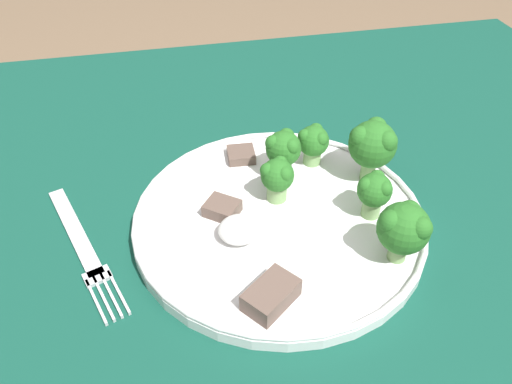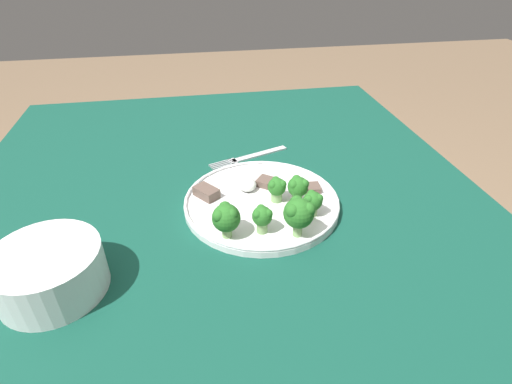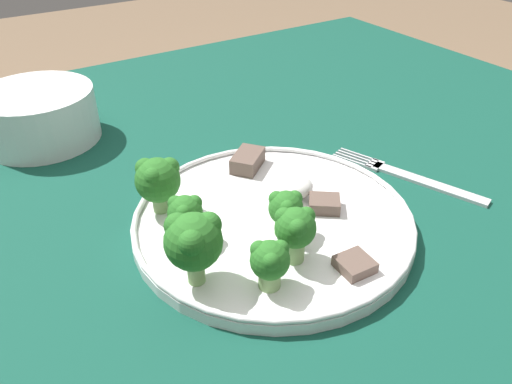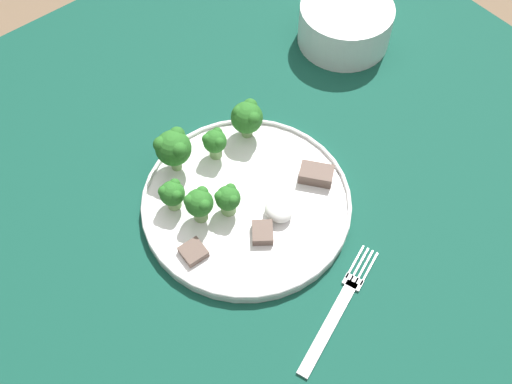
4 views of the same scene
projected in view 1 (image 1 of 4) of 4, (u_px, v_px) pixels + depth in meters
table at (245, 343)px, 0.51m from camera, size 1.16×1.03×0.72m
dinner_plate at (279, 219)px, 0.50m from camera, size 0.29×0.29×0.02m
fork at (83, 246)px, 0.48m from camera, size 0.08×0.19×0.00m
broccoli_floret_near_rim_left at (313, 142)px, 0.55m from camera, size 0.04×0.03×0.05m
broccoli_floret_center_left at (277, 176)px, 0.50m from camera, size 0.03×0.03×0.05m
broccoli_floret_back_left at (374, 191)px, 0.48m from camera, size 0.03×0.03×0.05m
broccoli_floret_front_left at (283, 149)px, 0.52m from camera, size 0.04×0.04×0.06m
broccoli_floret_center_back at (373, 143)px, 0.51m from camera, size 0.05×0.05×0.07m
broccoli_floret_mid_cluster at (404, 227)px, 0.43m from camera, size 0.05×0.05×0.06m
meat_slice_front_slice at (271, 295)px, 0.41m from camera, size 0.05×0.05×0.02m
meat_slice_middle_slice at (222, 208)px, 0.50m from camera, size 0.04×0.04×0.01m
meat_slice_rear_slice at (241, 155)px, 0.57m from camera, size 0.03×0.03×0.01m
sauce_dollop at (239, 229)px, 0.47m from camera, size 0.04×0.04×0.02m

